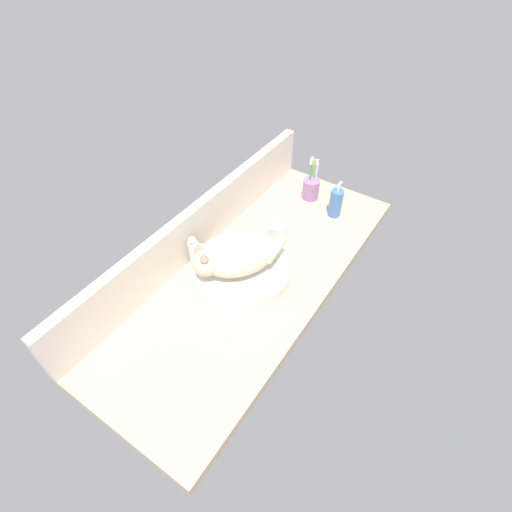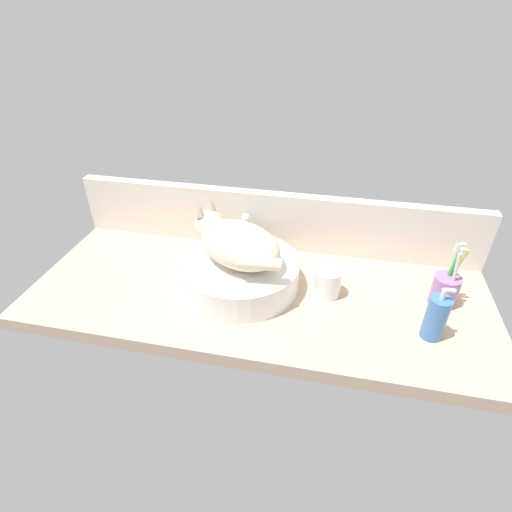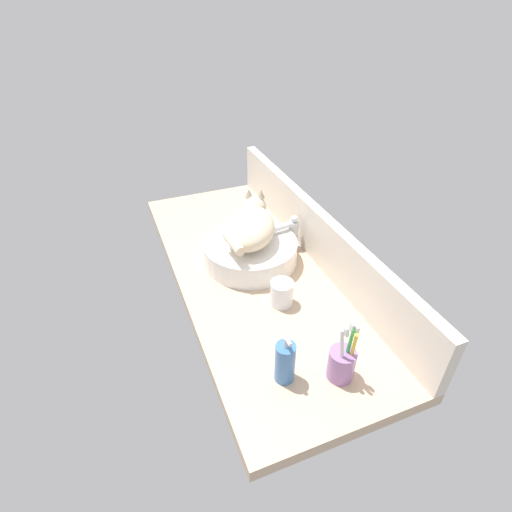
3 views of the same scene
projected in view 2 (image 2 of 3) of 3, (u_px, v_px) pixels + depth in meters
ground_plane at (258, 295)px, 115.69cm from camera, size 129.86×52.13×4.00cm
backsplash_panel at (274, 221)px, 129.02cm from camera, size 129.86×3.60×19.17cm
sink_basin at (240, 273)px, 114.14cm from camera, size 33.39×33.39×8.36cm
cat at (236, 242)px, 109.33cm from camera, size 30.11×27.01×14.00cm
faucet at (246, 233)px, 126.83cm from camera, size 4.32×11.85×13.60cm
soap_dispenser at (436, 317)px, 95.96cm from camera, size 5.21×5.21×15.09cm
toothbrush_cup at (445, 289)px, 106.89cm from camera, size 7.00×7.00×18.72cm
water_glass at (327, 284)px, 111.09cm from camera, size 7.39×7.39×8.11cm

